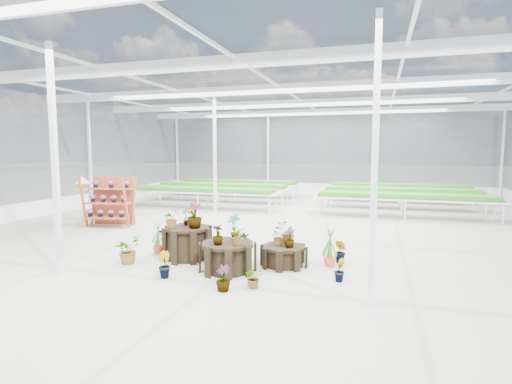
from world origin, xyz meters
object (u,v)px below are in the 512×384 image
(bird_table, at_px, (83,200))
(plinth_tall, at_px, (188,243))
(shelf_rack, at_px, (109,202))
(plinth_mid, at_px, (228,257))
(plinth_low, at_px, (284,256))

(bird_table, bearing_deg, plinth_tall, -10.05)
(plinth_tall, distance_m, shelf_rack, 5.10)
(shelf_rack, distance_m, bird_table, 1.16)
(plinth_tall, height_order, plinth_mid, plinth_tall)
(plinth_mid, relative_size, plinth_low, 1.16)
(plinth_tall, xyz_separation_m, bird_table, (-5.37, 2.99, 0.43))
(plinth_tall, distance_m, bird_table, 6.16)
(plinth_tall, height_order, bird_table, bird_table)
(plinth_tall, xyz_separation_m, shelf_rack, (-4.22, 2.83, 0.43))
(bird_table, bearing_deg, plinth_low, -1.84)
(shelf_rack, height_order, bird_table, shelf_rack)
(plinth_tall, relative_size, shelf_rack, 0.68)
(plinth_tall, height_order, shelf_rack, shelf_rack)
(plinth_low, xyz_separation_m, shelf_rack, (-6.42, 2.73, 0.58))
(plinth_mid, xyz_separation_m, shelf_rack, (-5.42, 3.43, 0.50))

